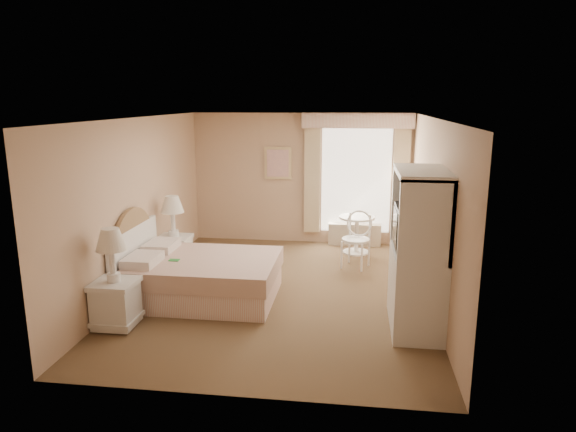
# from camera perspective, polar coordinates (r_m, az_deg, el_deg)

# --- Properties ---
(room) EXTENTS (4.21, 5.51, 2.51)m
(room) POSITION_cam_1_polar(r_m,az_deg,el_deg) (7.24, -0.82, 0.88)
(room) COLOR brown
(room) RESTS_ON ground
(window) EXTENTS (2.05, 0.22, 2.51)m
(window) POSITION_cam_1_polar(r_m,az_deg,el_deg) (9.76, 7.58, 4.44)
(window) COLOR white
(window) RESTS_ON room
(framed_art) EXTENTS (0.52, 0.04, 0.62)m
(framed_art) POSITION_cam_1_polar(r_m,az_deg,el_deg) (9.91, -1.13, 5.89)
(framed_art) COLOR #D4B782
(framed_art) RESTS_ON room
(bed) EXTENTS (2.06, 1.55, 1.37)m
(bed) POSITION_cam_1_polar(r_m,az_deg,el_deg) (7.38, -9.97, -6.51)
(bed) COLOR #D4998A
(bed) RESTS_ON room
(nightstand_near) EXTENTS (0.51, 0.51, 1.24)m
(nightstand_near) POSITION_cam_1_polar(r_m,az_deg,el_deg) (6.67, -18.68, -7.91)
(nightstand_near) COLOR silver
(nightstand_near) RESTS_ON room
(nightstand_far) EXTENTS (0.51, 0.51, 1.24)m
(nightstand_far) POSITION_cam_1_polar(r_m,az_deg,el_deg) (8.50, -12.54, -3.06)
(nightstand_far) COLOR silver
(nightstand_far) RESTS_ON room
(round_table) EXTENTS (0.65, 0.65, 0.68)m
(round_table) POSITION_cam_1_polar(r_m,az_deg,el_deg) (9.40, 7.64, -1.39)
(round_table) COLOR white
(round_table) RESTS_ON room
(cafe_chair) EXTENTS (0.59, 0.59, 0.95)m
(cafe_chair) POSITION_cam_1_polar(r_m,az_deg,el_deg) (8.62, 7.70, -2.07)
(cafe_chair) COLOR white
(cafe_chair) RESTS_ON room
(armoire) EXTENTS (0.59, 1.18, 1.96)m
(armoire) POSITION_cam_1_polar(r_m,az_deg,el_deg) (6.41, 14.24, -5.19)
(armoire) COLOR silver
(armoire) RESTS_ON room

